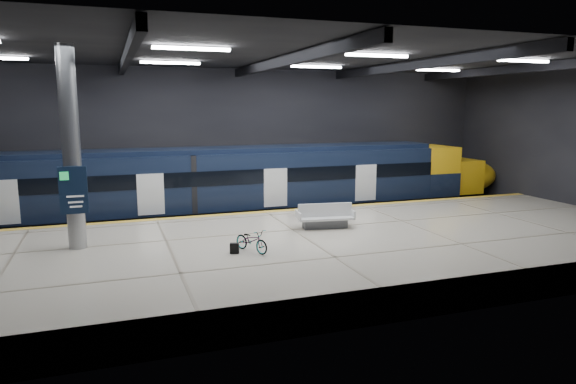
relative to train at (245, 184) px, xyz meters
name	(u,v)px	position (x,y,z in m)	size (l,w,h in m)	color
ground	(285,250)	(0.31, -5.50, -2.06)	(30.00, 30.00, 0.00)	black
room_shell	(285,113)	(0.31, -5.49, 3.66)	(30.10, 16.10, 8.05)	black
platform	(307,253)	(0.31, -8.00, -1.51)	(30.00, 11.00, 1.10)	beige
safety_strip	(266,212)	(0.31, -2.75, -0.95)	(30.00, 0.40, 0.01)	yellow
rails	(251,221)	(0.31, 0.00, -1.98)	(30.00, 1.52, 0.16)	gray
train	(245,184)	(0.00, 0.00, 0.00)	(29.40, 2.84, 3.79)	black
bench	(325,219)	(1.62, -6.61, -0.60)	(2.40, 1.26, 1.01)	#595B60
bicycle	(252,240)	(-2.10, -8.98, -0.56)	(0.52, 1.50, 0.79)	#99999E
pannier_bag	(234,248)	(-2.70, -8.98, -0.78)	(0.30, 0.18, 0.35)	black
info_column	(71,152)	(-7.69, -6.52, 2.40)	(0.90, 0.78, 6.90)	#9EA0A5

